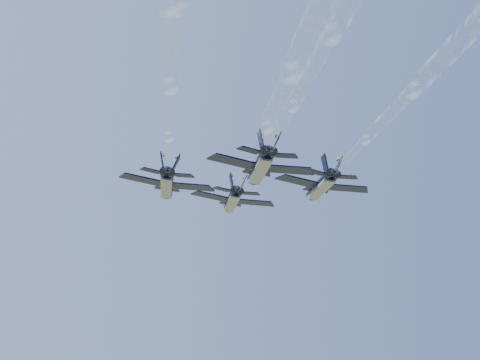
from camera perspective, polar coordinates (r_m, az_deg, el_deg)
name	(u,v)px	position (r m, az deg, el deg)	size (l,w,h in m)	color
jet_lead	(232,200)	(105.64, -0.61, -1.59)	(11.50, 15.72, 3.54)	black
jet_left	(167,184)	(93.38, -5.69, -0.34)	(11.50, 15.72, 3.54)	black
jet_right	(321,186)	(94.50, 6.28, -0.45)	(11.50, 15.72, 3.54)	black
jet_slot	(260,167)	(82.31, 1.56, 1.00)	(11.50, 15.72, 3.54)	black
smoke_trail_lead	(280,117)	(62.00, 3.14, 4.92)	(19.64, 56.09, 2.17)	white
smoke_trail_left	(169,65)	(49.83, -5.55, 8.87)	(19.64, 56.09, 2.17)	white
smoke_trail_right	(458,70)	(52.71, 16.53, 8.18)	(19.64, 56.09, 2.17)	white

